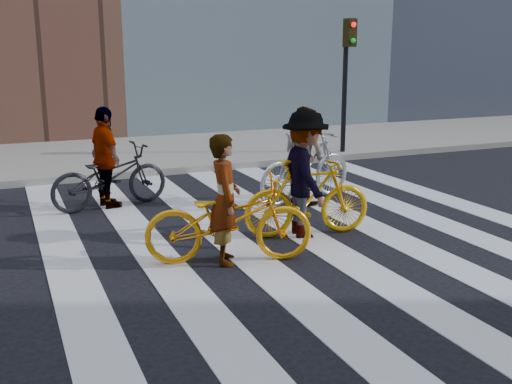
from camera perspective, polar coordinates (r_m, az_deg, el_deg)
ground at (r=8.41m, az=1.66°, el=-4.76°), size 100.00×100.00×0.00m
sidewalk_far at (r=15.33m, az=-10.24°, el=3.66°), size 100.00×5.00×0.15m
zebra_crosswalk at (r=8.41m, az=1.66°, el=-4.72°), size 8.25×10.00×0.01m
traffic_signal at (r=14.78m, az=8.68°, el=11.96°), size 0.22×0.42×3.33m
bike_yellow_left at (r=7.49m, az=-2.60°, el=-2.66°), size 2.22×1.28×1.10m
bike_silver_mid at (r=10.49m, az=4.80°, el=2.42°), size 2.17×1.13×1.26m
bike_yellow_right at (r=8.57m, az=4.93°, el=-0.56°), size 1.92×0.82×1.12m
bike_dark_rear at (r=10.38m, az=-13.75°, el=1.43°), size 2.13×1.12×1.07m
rider_left at (r=7.40m, az=-2.98°, el=-0.73°), size 0.54×0.68×1.63m
rider_mid at (r=10.42m, az=4.58°, el=3.53°), size 0.83×0.96×1.68m
rider_right at (r=8.47m, az=4.68°, el=1.71°), size 0.86×1.27×1.82m
rider_rear at (r=10.31m, az=-14.12°, el=3.16°), size 0.62×1.07×1.71m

